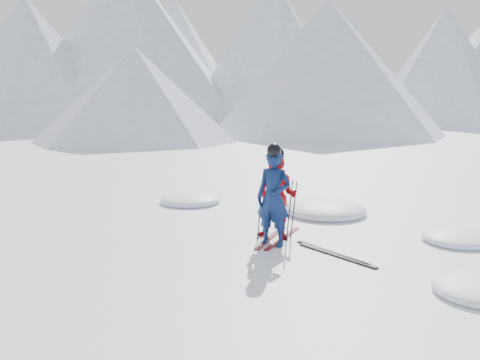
% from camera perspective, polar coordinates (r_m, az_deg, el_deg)
% --- Properties ---
extents(ground, '(160.00, 160.00, 0.00)m').
position_cam_1_polar(ground, '(9.45, 11.37, -7.72)').
color(ground, white).
rests_on(ground, ground).
extents(mountain_range, '(106.15, 62.94, 15.53)m').
position_cam_1_polar(mountain_range, '(44.73, 24.30, 13.89)').
color(mountain_range, '#B2BCD1').
rests_on(mountain_range, ground).
extents(skier_blue, '(0.72, 0.54, 1.80)m').
position_cam_1_polar(skier_blue, '(9.36, 3.78, -2.03)').
color(skier_blue, '#0C1D49').
rests_on(skier_blue, ground).
extents(skier_red, '(0.88, 0.72, 1.69)m').
position_cam_1_polar(skier_red, '(9.80, 4.18, -1.84)').
color(skier_red, red).
rests_on(skier_red, ground).
extents(pole_blue_left, '(0.12, 0.08, 1.20)m').
position_cam_1_polar(pole_blue_left, '(9.64, 2.23, -3.50)').
color(pole_blue_left, black).
rests_on(pole_blue_left, ground).
extents(pole_blue_right, '(0.12, 0.07, 1.20)m').
position_cam_1_polar(pole_blue_right, '(9.61, 5.56, -3.58)').
color(pole_blue_right, black).
rests_on(pole_blue_right, ground).
extents(pole_red_left, '(0.11, 0.09, 1.12)m').
position_cam_1_polar(pole_red_left, '(10.17, 2.84, -3.02)').
color(pole_red_left, black).
rests_on(pole_red_left, ground).
extents(pole_red_right, '(0.11, 0.08, 1.12)m').
position_cam_1_polar(pole_red_right, '(9.94, 6.04, -3.36)').
color(pole_red_right, black).
rests_on(pole_red_right, ground).
extents(ski_worn_left, '(0.20, 1.70, 0.03)m').
position_cam_1_polar(ski_worn_left, '(10.03, 3.45, -6.44)').
color(ski_worn_left, black).
rests_on(ski_worn_left, ground).
extents(ski_worn_right, '(0.31, 1.70, 0.03)m').
position_cam_1_polar(ski_worn_right, '(9.97, 4.79, -6.55)').
color(ski_worn_right, black).
rests_on(ski_worn_right, ground).
extents(ski_loose_a, '(1.43, 1.08, 0.03)m').
position_cam_1_polar(ski_loose_a, '(9.24, 10.27, -8.00)').
color(ski_loose_a, black).
rests_on(ski_loose_a, ground).
extents(ski_loose_b, '(1.46, 1.03, 0.03)m').
position_cam_1_polar(ski_loose_b, '(9.08, 10.78, -8.32)').
color(ski_loose_b, black).
rests_on(ski_loose_b, ground).
extents(snow_lumps, '(7.73, 5.86, 0.42)m').
position_cam_1_polar(snow_lumps, '(11.41, 8.57, -4.61)').
color(snow_lumps, white).
rests_on(snow_lumps, ground).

